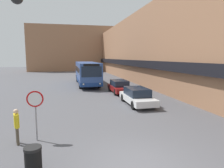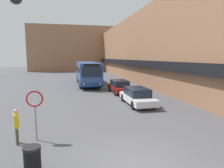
# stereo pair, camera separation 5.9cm
# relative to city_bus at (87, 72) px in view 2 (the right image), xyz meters

# --- Properties ---
(ground_plane) EXTENTS (160.00, 160.00, 0.00)m
(ground_plane) POSITION_rel_city_bus_xyz_m (-0.32, -21.97, -1.76)
(ground_plane) COLOR #515156
(building_row_right) EXTENTS (5.50, 60.00, 10.48)m
(building_row_right) POSITION_rel_city_bus_xyz_m (9.66, 2.03, 3.47)
(building_row_right) COLOR #996B4C
(building_row_right) RESTS_ON ground_plane
(building_backdrop_far) EXTENTS (26.00, 8.00, 12.68)m
(building_backdrop_far) POSITION_rel_city_bus_xyz_m (-0.32, 32.04, 4.59)
(building_backdrop_far) COLOR #996B4C
(building_backdrop_far) RESTS_ON ground_plane
(city_bus) EXTENTS (2.72, 11.32, 3.20)m
(city_bus) POSITION_rel_city_bus_xyz_m (0.00, 0.00, 0.00)
(city_bus) COLOR #335193
(city_bus) RESTS_ON ground_plane
(parked_car_front) EXTENTS (1.87, 4.68, 1.39)m
(parked_car_front) POSITION_rel_city_bus_xyz_m (2.88, -13.09, -1.05)
(parked_car_front) COLOR silver
(parked_car_front) RESTS_ON ground_plane
(parked_car_back) EXTENTS (1.87, 4.55, 1.38)m
(parked_car_back) POSITION_rel_city_bus_xyz_m (2.88, -7.33, -1.06)
(parked_car_back) COLOR maroon
(parked_car_back) RESTS_ON ground_plane
(stop_sign) EXTENTS (0.76, 0.08, 2.40)m
(stop_sign) POSITION_rel_city_bus_xyz_m (-4.23, -18.98, -0.02)
(stop_sign) COLOR gray
(stop_sign) RESTS_ON ground_plane
(pedestrian) EXTENTS (0.32, 0.51, 1.63)m
(pedestrian) POSITION_rel_city_bus_xyz_m (-5.04, -19.18, -0.77)
(pedestrian) COLOR brown
(pedestrian) RESTS_ON ground_plane
(trash_bin) EXTENTS (0.59, 0.59, 0.95)m
(trash_bin) POSITION_rel_city_bus_xyz_m (-3.95, -21.81, -1.28)
(trash_bin) COLOR black
(trash_bin) RESTS_ON ground_plane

